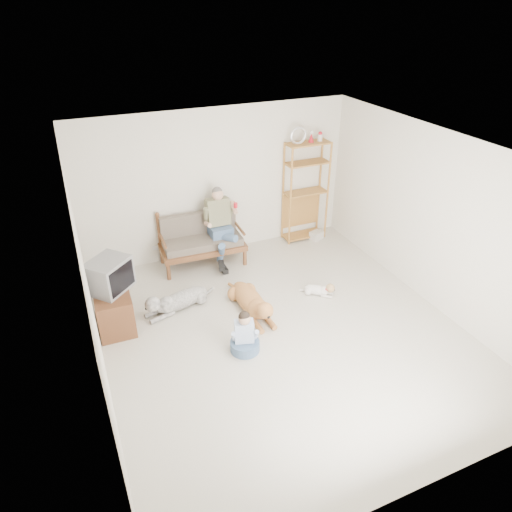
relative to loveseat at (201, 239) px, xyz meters
name	(u,v)px	position (x,y,z in m)	size (l,w,h in m)	color
floor	(283,332)	(0.48, -2.40, -0.49)	(5.50, 5.50, 0.00)	silver
ceiling	(290,153)	(0.48, -2.40, 2.21)	(5.50, 5.50, 0.00)	white
wall_back	(218,183)	(0.48, 0.35, 0.86)	(5.00, 5.00, 0.00)	beige
wall_front	(431,399)	(0.48, -5.15, 0.86)	(5.00, 5.00, 0.00)	beige
wall_left	(89,295)	(-2.02, -2.40, 0.86)	(5.50, 5.50, 0.00)	beige
wall_right	(434,220)	(2.98, -2.40, 0.86)	(5.50, 5.50, 0.00)	beige
loveseat	(201,239)	(0.00, 0.00, 0.00)	(1.53, 0.77, 0.95)	brown
man	(221,232)	(0.32, -0.20, 0.17)	(0.54, 0.77, 1.25)	slate
etagere	(306,191)	(2.19, 0.15, 0.52)	(0.87, 0.38, 2.27)	#B07037
book_stack	(316,235)	(2.40, -0.03, -0.41)	(0.25, 0.18, 0.16)	silver
tv_stand	(113,308)	(-1.75, -1.24, -0.19)	(0.53, 0.91, 0.60)	brown
crt_tv	(109,275)	(-1.72, -1.20, 0.35)	(0.74, 0.73, 0.48)	slate
wall_outlet	(156,248)	(-0.77, 0.33, -0.19)	(0.12, 0.02, 0.08)	silver
golden_retriever	(252,302)	(0.26, -1.78, -0.31)	(0.39, 1.45, 0.44)	#C38243
shaggy_dog	(176,301)	(-0.82, -1.24, -0.33)	(1.28, 0.54, 0.39)	white
terrier	(321,290)	(1.47, -1.79, -0.39)	(0.51, 0.45, 0.23)	silver
child	(245,337)	(-0.18, -2.54, -0.25)	(0.41, 0.41, 0.65)	slate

